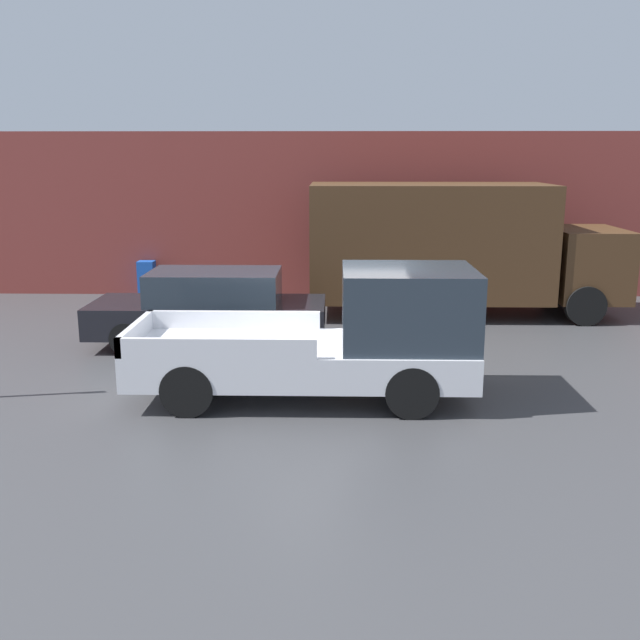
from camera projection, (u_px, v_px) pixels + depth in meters
name	position (u px, v px, depth m)	size (l,w,h in m)	color
ground_plane	(337.00, 383.00, 12.40)	(60.00, 60.00, 0.00)	#3D3D3F
building_wall	(337.00, 215.00, 19.70)	(28.00, 0.15, 4.49)	brown
pickup_truck	(342.00, 339.00, 11.44)	(5.47, 2.00, 2.14)	silver
car	(211.00, 308.00, 14.70)	(4.80, 1.84, 1.57)	black
delivery_truck	(452.00, 246.00, 17.37)	(7.53, 2.52, 3.19)	#472D19
newspaper_box	(147.00, 279.00, 19.90)	(0.45, 0.40, 0.99)	#194CB2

